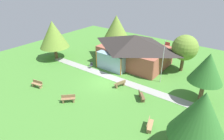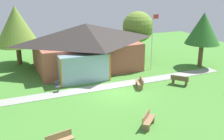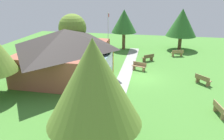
% 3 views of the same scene
% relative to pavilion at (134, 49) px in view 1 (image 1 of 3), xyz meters
% --- Properties ---
extents(ground_plane, '(44.00, 44.00, 0.00)m').
position_rel_pavilion_xyz_m(ground_plane, '(0.26, -7.32, -2.33)').
color(ground_plane, '#478433').
extents(pavilion, '(10.70, 8.64, 4.49)m').
position_rel_pavilion_xyz_m(pavilion, '(0.00, 0.00, 0.00)').
color(pavilion, '#A35642').
rests_on(pavilion, ground_plane).
extents(footpath, '(22.58, 1.79, 0.03)m').
position_rel_pavilion_xyz_m(footpath, '(0.26, -5.77, -2.32)').
color(footpath, '#999993').
rests_on(footpath, ground_plane).
extents(flagpole, '(0.64, 0.08, 5.56)m').
position_rel_pavilion_xyz_m(flagpole, '(5.91, -2.87, 0.74)').
color(flagpole, silver).
rests_on(flagpole, ground_plane).
extents(bench_front_left, '(1.56, 0.75, 0.84)m').
position_rel_pavilion_xyz_m(bench_front_left, '(-5.64, -13.19, -1.93)').
color(bench_front_left, '#9E7A51').
rests_on(bench_front_left, ground_plane).
extents(bench_lawn_far_right, '(0.87, 1.56, 0.84)m').
position_rel_pavilion_xyz_m(bench_lawn_far_right, '(8.67, -11.29, -1.93)').
color(bench_lawn_far_right, '#9E7A51').
rests_on(bench_lawn_far_right, ground_plane).
extents(bench_rear_near_path, '(0.89, 1.56, 0.84)m').
position_rel_pavilion_xyz_m(bench_rear_near_path, '(2.42, -6.99, -1.93)').
color(bench_rear_near_path, olive).
rests_on(bench_rear_near_path, ground_plane).
extents(bench_front_center, '(1.38, 1.36, 0.84)m').
position_rel_pavilion_xyz_m(bench_front_center, '(-0.20, -12.96, -1.93)').
color(bench_front_center, olive).
rests_on(bench_front_center, ground_plane).
extents(bench_mid_right, '(1.33, 1.41, 0.84)m').
position_rel_pavilion_xyz_m(bench_mid_right, '(5.84, -7.75, -1.93)').
color(bench_mid_right, brown).
rests_on(bench_mid_right, ground_plane).
extents(patio_chair_west, '(0.49, 0.49, 0.86)m').
position_rel_pavilion_xyz_m(patio_chair_west, '(-4.05, -5.24, -1.92)').
color(patio_chair_west, '#33383D').
rests_on(patio_chair_west, ground_plane).
extents(tree_behind_pavilion_right, '(3.53, 3.53, 5.25)m').
position_rel_pavilion_xyz_m(tree_behind_pavilion_right, '(6.87, 1.99, 1.13)').
color(tree_behind_pavilion_right, brown).
rests_on(tree_behind_pavilion_right, ground_plane).
extents(tree_behind_pavilion_left, '(4.50, 4.50, 6.12)m').
position_rel_pavilion_xyz_m(tree_behind_pavilion_left, '(-6.14, 3.94, 1.75)').
color(tree_behind_pavilion_left, brown).
rests_on(tree_behind_pavilion_left, ground_plane).
extents(tree_far_east, '(4.15, 4.15, 5.64)m').
position_rel_pavilion_xyz_m(tree_far_east, '(12.50, -11.81, 1.42)').
color(tree_far_east, brown).
rests_on(tree_far_east, ground_plane).
extents(tree_east_hedge, '(3.50, 3.50, 5.53)m').
position_rel_pavilion_xyz_m(tree_east_hedge, '(11.06, -3.97, 1.59)').
color(tree_east_hedge, brown).
rests_on(tree_east_hedge, ground_plane).
extents(tree_west_hedge, '(4.61, 4.61, 6.15)m').
position_rel_pavilion_xyz_m(tree_west_hedge, '(-11.12, -5.99, 1.73)').
color(tree_west_hedge, brown).
rests_on(tree_west_hedge, ground_plane).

